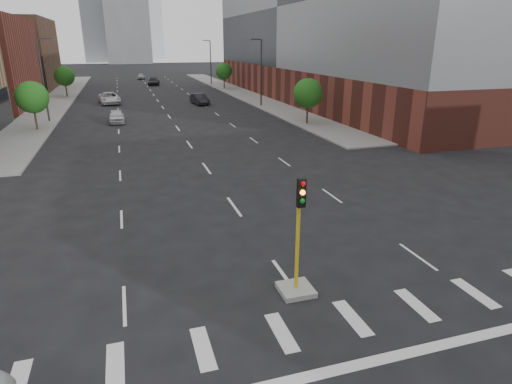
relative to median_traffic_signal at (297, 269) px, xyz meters
name	(u,v)px	position (x,y,z in m)	size (l,w,h in m)	color
sidewalk_left_far	(60,98)	(-15.00, 65.03, -0.90)	(5.00, 92.00, 0.15)	gray
sidewalk_right_far	(237,92)	(15.00, 65.03, -0.90)	(5.00, 92.00, 0.15)	gray
building_right_main	(350,26)	(29.50, 51.03, 10.03)	(24.00, 70.00, 22.00)	brown
tower_mid	(126,9)	(0.00, 191.03, 21.03)	(18.00, 18.00, 44.00)	slate
median_traffic_signal	(297,269)	(0.00, 0.00, 0.00)	(1.20, 1.20, 4.40)	#999993
streetlight_right_a	(261,70)	(13.41, 46.03, 4.04)	(1.60, 0.22, 9.07)	#2D2D30
streetlight_right_b	(210,60)	(13.41, 81.03, 4.04)	(1.60, 0.22, 9.07)	#2D2D30
streetlight_left	(43,77)	(-13.41, 41.03, 4.04)	(1.60, 0.22, 9.07)	#2D2D30
tree_left_near	(32,97)	(-14.00, 36.03, 2.42)	(3.20, 3.20, 4.85)	#382619
tree_left_far	(64,76)	(-14.00, 66.03, 2.42)	(3.20, 3.20, 4.85)	#382619
tree_right_near	(308,93)	(14.00, 31.03, 2.42)	(3.20, 3.20, 4.85)	#382619
tree_right_far	(224,71)	(14.00, 71.03, 2.42)	(3.20, 3.20, 4.85)	#382619
car_near_left	(116,116)	(-6.14, 38.41, -0.23)	(1.75, 4.35, 1.48)	#B7B6BB
car_mid_right	(199,99)	(5.50, 50.64, -0.19)	(1.65, 4.73, 1.56)	black
car_far_left	(109,98)	(-7.10, 55.26, -0.14)	(2.75, 5.97, 1.66)	silver
car_deep_right	(154,81)	(1.50, 83.14, -0.20)	(2.18, 5.35, 1.55)	black
car_distant	(141,76)	(-0.28, 99.49, -0.26)	(1.68, 4.17, 1.42)	#A6A6AA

